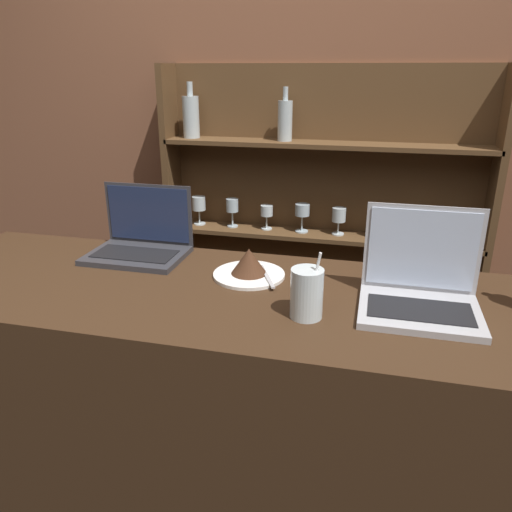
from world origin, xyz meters
TOP-DOWN VIEW (x-y plane):
  - bar_counter at (0.00, 0.32)m, footprint 2.04×0.64m
  - back_wall at (0.00, 1.44)m, footprint 7.00×0.06m
  - back_shelf at (0.10, 1.36)m, footprint 1.48×0.18m
  - laptop_near at (-0.40, 0.53)m, footprint 0.31×0.23m
  - laptop_far at (0.49, 0.34)m, footprint 0.30×0.24m
  - cake_plate at (-0.00, 0.43)m, footprint 0.22×0.22m
  - water_glass at (0.21, 0.21)m, footprint 0.08×0.08m

SIDE VIEW (x-z plane):
  - bar_counter at x=0.00m, z-range 0.00..1.07m
  - back_shelf at x=0.10m, z-range 0.04..1.72m
  - cake_plate at x=0.00m, z-range 1.06..1.15m
  - laptop_near at x=-0.40m, z-range 1.00..1.23m
  - laptop_far at x=0.49m, z-range 1.00..1.25m
  - water_glass at x=0.21m, z-range 1.04..1.22m
  - back_wall at x=0.00m, z-range 0.00..2.70m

